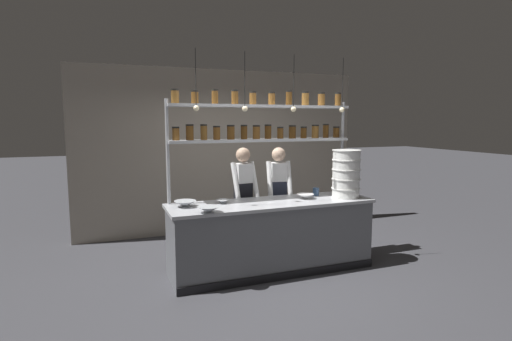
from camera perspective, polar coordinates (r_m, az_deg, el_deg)
name	(u,v)px	position (r m, az deg, el deg)	size (l,w,h in m)	color
ground_plane	(271,270)	(5.45, 2.20, -14.00)	(40.00, 40.00, 0.00)	#3D3D42
back_wall	(223,151)	(7.15, -4.67, 2.78)	(5.09, 0.12, 2.85)	#9E9384
prep_counter	(272,236)	(5.30, 2.23, -9.36)	(2.69, 0.76, 0.92)	slate
spice_shelf_unit	(262,127)	(5.38, 0.88, 6.27)	(2.57, 0.28, 2.37)	#B7BABF
chef_left	(243,196)	(5.64, -1.81, -3.65)	(0.38, 0.30, 1.59)	black
chef_center	(278,194)	(5.85, 3.23, -3.35)	(0.40, 0.32, 1.58)	black
container_stack	(346,174)	(5.56, 12.74, -0.45)	(0.39, 0.39, 0.65)	white
prep_bowl_near_left	(305,196)	(5.41, 7.07, -3.69)	(0.23, 0.23, 0.06)	white
prep_bowl_center_front	(185,204)	(4.95, -10.08, -4.71)	(0.27, 0.27, 0.07)	#B2B7BC
prep_bowl_center_back	(223,201)	(5.09, -4.74, -4.43)	(0.18, 0.18, 0.05)	#B2B7BC
prep_bowl_near_right	(209,210)	(4.59, -6.79, -5.59)	(0.26, 0.26, 0.07)	#B2B7BC
serving_cup_front	(316,192)	(5.65, 8.55, -3.02)	(0.09, 0.09, 0.11)	#334C70
pendant_light_row	(272,106)	(5.08, 2.30, 9.20)	(2.07, 0.07, 0.72)	black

